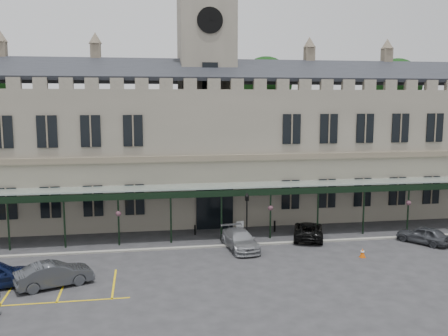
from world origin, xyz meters
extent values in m
plane|color=#2A2A2C|center=(0.00, 0.00, 0.00)|extent=(140.00, 140.00, 0.00)
cube|color=slate|center=(0.00, 16.00, 6.00)|extent=(60.00, 10.00, 12.00)
cube|color=brown|center=(0.00, 10.82, 6.20)|extent=(60.00, 0.35, 0.50)
cube|color=black|center=(0.00, 13.50, 13.80)|extent=(60.00, 4.77, 2.20)
cube|color=black|center=(0.00, 18.50, 13.80)|extent=(60.00, 4.77, 2.20)
cube|color=black|center=(0.00, 10.90, 1.90)|extent=(3.20, 0.18, 3.80)
cube|color=slate|center=(0.00, 16.00, 11.00)|extent=(5.00, 5.00, 22.00)
cylinder|color=silver|center=(0.00, 13.44, 18.00)|extent=(2.20, 0.12, 2.20)
cylinder|color=black|center=(0.00, 13.37, 18.00)|extent=(2.30, 0.04, 2.30)
cube|color=black|center=(0.00, 13.44, 13.00)|extent=(1.40, 0.12, 2.80)
cube|color=#8C9E93|center=(0.00, 9.00, 4.10)|extent=(50.00, 4.00, 0.40)
cube|color=black|center=(0.00, 7.00, 3.85)|extent=(50.00, 0.18, 0.50)
cube|color=gray|center=(0.00, 5.50, 0.06)|extent=(60.00, 0.40, 0.12)
cylinder|color=#332314|center=(8.00, 25.00, 6.00)|extent=(0.70, 0.70, 12.00)
sphere|color=black|center=(8.00, 25.00, 13.00)|extent=(6.00, 6.00, 6.00)
cylinder|color=#332314|center=(24.00, 25.00, 6.00)|extent=(0.70, 0.70, 12.00)
sphere|color=black|center=(24.00, 25.00, 13.00)|extent=(6.00, 6.00, 6.00)
cylinder|color=black|center=(1.67, 5.44, 0.13)|extent=(0.32, 0.32, 0.27)
cylinder|color=black|center=(1.67, 5.44, 1.79)|extent=(0.11, 0.11, 3.58)
cube|color=black|center=(1.67, 5.44, 3.71)|extent=(0.25, 0.25, 0.36)
cone|color=black|center=(1.67, 5.44, 4.02)|extent=(0.39, 0.39, 0.27)
cube|color=#DA5206|center=(9.22, 1.28, 0.02)|extent=(0.36, 0.36, 0.04)
cone|color=#DA5206|center=(9.22, 1.28, 0.33)|extent=(0.41, 0.41, 0.65)
cylinder|color=silver|center=(9.22, 1.28, 0.42)|extent=(0.27, 0.27, 0.09)
cylinder|color=black|center=(1.76, 8.49, 0.25)|extent=(0.06, 0.06, 0.49)
cube|color=silver|center=(1.76, 8.49, 0.59)|extent=(0.67, 0.26, 1.18)
cylinder|color=black|center=(-1.90, 9.24, 0.41)|extent=(0.14, 0.14, 0.81)
cylinder|color=black|center=(4.89, 9.11, 0.47)|extent=(0.17, 0.17, 0.94)
imported|color=#36393E|center=(-11.50, -0.86, 0.74)|extent=(4.77, 3.13, 1.49)
imported|color=gray|center=(1.00, 4.68, 0.71)|extent=(2.53, 5.10, 1.42)
imported|color=black|center=(7.00, 6.56, 0.68)|extent=(3.70, 5.33, 1.35)
imported|color=#36393E|center=(15.42, 3.78, 0.69)|extent=(3.63, 4.25, 1.38)
camera|label=1|loc=(-6.19, -30.92, 11.16)|focal=40.00mm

